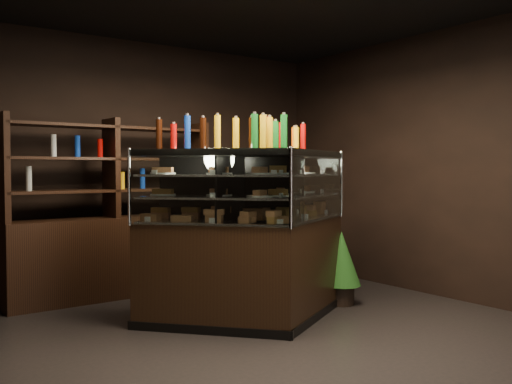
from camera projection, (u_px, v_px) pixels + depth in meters
ground at (257, 331)px, 5.05m from camera, size 5.00×5.00×0.00m
room_shell at (257, 111)px, 4.97m from camera, size 5.02×5.02×3.01m
display_case at (252, 264)px, 5.41m from camera, size 2.28×1.61×1.63m
food_display at (253, 193)px, 5.38m from camera, size 1.84×1.10×0.49m
bottles_top at (252, 135)px, 5.37m from camera, size 1.66×0.96×0.30m
potted_conifer at (341, 257)px, 6.04m from camera, size 0.41×0.41×0.88m
back_shelving at (112, 243)px, 6.38m from camera, size 2.35×0.50×2.00m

